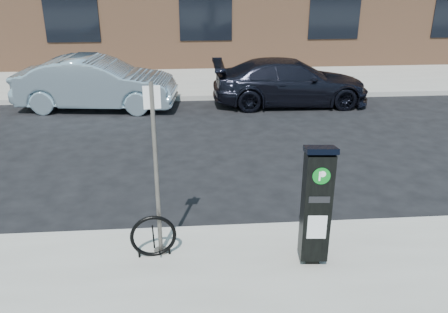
{
  "coord_description": "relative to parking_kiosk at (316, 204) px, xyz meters",
  "views": [
    {
      "loc": [
        -0.77,
        -6.66,
        4.18
      ],
      "look_at": [
        -0.21,
        0.5,
        1.18
      ],
      "focal_mm": 38.0,
      "sensor_mm": 36.0,
      "label": 1
    }
  ],
  "objects": [
    {
      "name": "ground",
      "position": [
        -0.94,
        1.04,
        -1.07
      ],
      "size": [
        120.0,
        120.0,
        0.0
      ],
      "primitive_type": "plane",
      "color": "black",
      "rests_on": "ground"
    },
    {
      "name": "parking_kiosk",
      "position": [
        0.0,
        0.0,
        0.0
      ],
      "size": [
        0.44,
        0.4,
        1.8
      ],
      "rotation": [
        0.0,
        0.0,
        -0.08
      ],
      "color": "black",
      "rests_on": "sidewalk_near"
    },
    {
      "name": "sign_pole",
      "position": [
        -2.18,
        0.4,
        0.36
      ],
      "size": [
        0.23,
        0.21,
        2.57
      ],
      "rotation": [
        0.0,
        0.0,
        0.12
      ],
      "color": "#514D48",
      "rests_on": "sidewalk_near"
    },
    {
      "name": "sidewalk_far",
      "position": [
        -0.94,
        15.04,
        -1.0
      ],
      "size": [
        60.0,
        12.0,
        0.15
      ],
      "primitive_type": "cube",
      "color": "gray",
      "rests_on": "ground"
    },
    {
      "name": "curb_far",
      "position": [
        -0.94,
        9.06,
        -1.0
      ],
      "size": [
        60.0,
        0.12,
        0.16
      ],
      "primitive_type": "cube",
      "color": "#9E9B93",
      "rests_on": "ground"
    },
    {
      "name": "curb_near",
      "position": [
        -0.94,
        1.02,
        -1.0
      ],
      "size": [
        60.0,
        0.12,
        0.16
      ],
      "primitive_type": "cube",
      "color": "#9E9B93",
      "rests_on": "ground"
    },
    {
      "name": "car_dark",
      "position": [
        1.44,
        8.44,
        -0.38
      ],
      "size": [
        4.77,
        1.98,
        1.38
      ],
      "primitive_type": "imported",
      "rotation": [
        0.0,
        0.0,
        1.56
      ],
      "color": "black",
      "rests_on": "ground"
    },
    {
      "name": "bike_rack",
      "position": [
        -2.27,
        0.3,
        -0.6
      ],
      "size": [
        0.67,
        0.13,
        0.67
      ],
      "rotation": [
        0.0,
        0.0,
        0.11
      ],
      "color": "black",
      "rests_on": "sidewalk_near"
    },
    {
      "name": "car_silver",
      "position": [
        -4.41,
        8.44,
        -0.3
      ],
      "size": [
        4.81,
        2.12,
        1.54
      ],
      "primitive_type": "imported",
      "rotation": [
        0.0,
        0.0,
        1.46
      ],
      "color": "#9EBAC9",
      "rests_on": "ground"
    }
  ]
}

